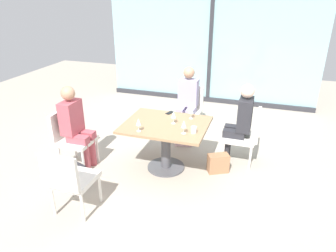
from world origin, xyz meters
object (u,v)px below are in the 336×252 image
(person_far_right, at_px, (240,120))
(handbag_2, at_px, (75,173))
(person_side_end, at_px, (76,124))
(handbag_0, at_px, (184,137))
(handbag_1, at_px, (218,163))
(chair_side_end, at_px, (71,136))
(chair_far_right, at_px, (246,134))
(chair_front_left, at_px, (69,178))
(chair_near_window, at_px, (189,108))
(wine_glass_0, at_px, (138,122))
(cell_phone_on_table, at_px, (170,113))
(dining_table_main, at_px, (166,135))
(wine_glass_1, at_px, (173,115))
(wine_glass_2, at_px, (184,124))
(person_near_window, at_px, (187,99))
(wine_glass_3, at_px, (191,110))
(coffee_cup, at_px, (194,130))

(person_far_right, bearing_deg, handbag_2, -148.43)
(person_side_end, bearing_deg, handbag_0, 41.23)
(handbag_1, bearing_deg, person_side_end, 165.59)
(chair_side_end, distance_m, handbag_2, 0.61)
(chair_far_right, bearing_deg, chair_front_left, -134.82)
(chair_near_window, relative_size, chair_front_left, 1.00)
(person_far_right, height_order, handbag_1, person_far_right)
(wine_glass_0, bearing_deg, cell_phone_on_table, 75.49)
(dining_table_main, height_order, cell_phone_on_table, cell_phone_on_table)
(chair_near_window, bearing_deg, dining_table_main, -90.00)
(person_side_end, height_order, wine_glass_1, person_side_end)
(wine_glass_2, bearing_deg, wine_glass_1, 129.66)
(chair_near_window, bearing_deg, wine_glass_0, -99.03)
(chair_far_right, distance_m, chair_side_end, 2.62)
(wine_glass_2, relative_size, handbag_1, 0.62)
(cell_phone_on_table, bearing_deg, chair_near_window, 104.71)
(chair_far_right, distance_m, handbag_1, 0.63)
(person_near_window, xyz_separation_m, wine_glass_3, (0.29, -0.92, 0.16))
(chair_side_end, height_order, person_far_right, person_far_right)
(person_side_end, distance_m, coffee_cup, 1.72)
(dining_table_main, xyz_separation_m, wine_glass_3, (0.29, 0.29, 0.31))
(chair_near_window, bearing_deg, person_near_window, -90.00)
(chair_far_right, xyz_separation_m, wine_glass_2, (-0.77, -0.76, 0.37))
(person_near_window, distance_m, wine_glass_0, 1.60)
(handbag_0, bearing_deg, person_side_end, -152.27)
(handbag_1, bearing_deg, handbag_0, 108.76)
(person_side_end, bearing_deg, wine_glass_3, 22.47)
(person_near_window, relative_size, person_far_right, 1.00)
(coffee_cup, bearing_deg, chair_front_left, -135.93)
(coffee_cup, relative_size, cell_phone_on_table, 0.62)
(chair_far_right, height_order, cell_phone_on_table, chair_far_right)
(handbag_0, bearing_deg, coffee_cup, -81.67)
(person_far_right, bearing_deg, coffee_cup, -127.75)
(person_far_right, xyz_separation_m, wine_glass_1, (-0.89, -0.49, 0.16))
(person_far_right, distance_m, person_side_end, 2.42)
(chair_side_end, bearing_deg, chair_front_left, -56.94)
(chair_near_window, distance_m, wine_glass_3, 1.13)
(wine_glass_0, relative_size, wine_glass_1, 1.00)
(coffee_cup, relative_size, handbag_1, 0.30)
(chair_far_right, bearing_deg, wine_glass_1, -154.07)
(handbag_0, bearing_deg, chair_far_right, -28.45)
(person_side_end, bearing_deg, dining_table_main, 15.52)
(chair_side_end, bearing_deg, person_far_right, 20.32)
(dining_table_main, distance_m, chair_front_left, 1.52)
(cell_phone_on_table, xyz_separation_m, handbag_1, (0.84, -0.27, -0.59))
(coffee_cup, bearing_deg, chair_far_right, 47.08)
(chair_near_window, xyz_separation_m, handbag_1, (0.77, -1.19, -0.36))
(wine_glass_3, bearing_deg, chair_side_end, -158.87)
(handbag_2, bearing_deg, handbag_0, 72.85)
(handbag_1, distance_m, handbag_2, 2.05)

